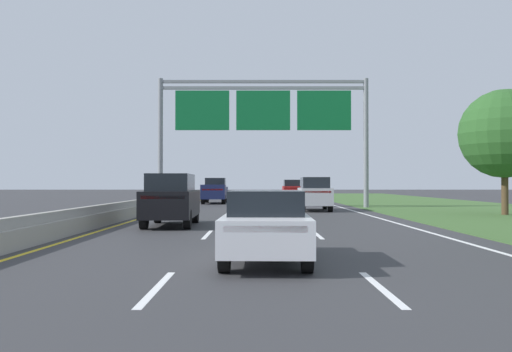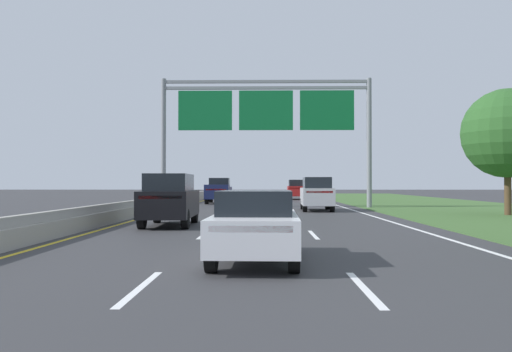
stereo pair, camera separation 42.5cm
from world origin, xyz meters
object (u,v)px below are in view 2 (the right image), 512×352
car_black_left_lane_suv (170,199)px  car_silver_right_lane_suv (317,193)px  car_red_right_lane_suv (296,189)px  roadside_tree_mid (507,133)px  pickup_truck_navy (219,191)px  overhead_sign_gantry (266,116)px  car_white_centre_lane_sedan (256,225)px

car_black_left_lane_suv → car_silver_right_lane_suv: size_ratio=1.00×
car_red_right_lane_suv → roadside_tree_mid: bearing=-159.9°
pickup_truck_navy → overhead_sign_gantry: bearing=-153.6°
car_black_left_lane_suv → overhead_sign_gantry: bearing=-15.2°
pickup_truck_navy → roadside_tree_mid: roadside_tree_mid is taller
pickup_truck_navy → roadside_tree_mid: size_ratio=0.79×
car_red_right_lane_suv → car_black_left_lane_suv: bearing=169.4°
pickup_truck_navy → car_white_centre_lane_sedan: size_ratio=1.22×
overhead_sign_gantry → car_red_right_lane_suv: size_ratio=3.18×
car_black_left_lane_suv → car_silver_right_lane_suv: (7.15, 11.96, 0.00)m
pickup_truck_navy → car_black_left_lane_suv: size_ratio=1.14×
pickup_truck_navy → car_silver_right_lane_suv: size_ratio=1.14×
car_white_centre_lane_sedan → car_silver_right_lane_suv: car_silver_right_lane_suv is taller
pickup_truck_navy → car_red_right_lane_suv: size_ratio=1.14×
overhead_sign_gantry → car_red_right_lane_suv: bearing=80.2°
roadside_tree_mid → car_silver_right_lane_suv: bearing=154.7°
car_red_right_lane_suv → roadside_tree_mid: roadside_tree_mid is taller
overhead_sign_gantry → car_silver_right_lane_suv: (3.20, -4.04, -5.45)m
overhead_sign_gantry → car_red_right_lane_suv: 20.39m
pickup_truck_navy → roadside_tree_mid: bearing=-134.7°
car_silver_right_lane_suv → overhead_sign_gantry: bearing=40.0°
car_silver_right_lane_suv → roadside_tree_mid: roadside_tree_mid is taller
pickup_truck_navy → car_white_centre_lane_sedan: (3.78, -33.80, -0.26)m
overhead_sign_gantry → car_black_left_lane_suv: bearing=-103.9°
overhead_sign_gantry → car_white_centre_lane_sedan: size_ratio=3.39×
pickup_truck_navy → roadside_tree_mid: 24.26m
overhead_sign_gantry → car_white_centre_lane_sedan: overhead_sign_gantry is taller
car_white_centre_lane_sedan → roadside_tree_mid: 21.91m
pickup_truck_navy → car_silver_right_lane_suv: bearing=-149.4°
car_white_centre_lane_sedan → roadside_tree_mid: roadside_tree_mid is taller
pickup_truck_navy → car_red_right_lane_suv: bearing=-33.6°
pickup_truck_navy → car_white_centre_lane_sedan: 34.02m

